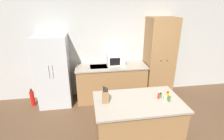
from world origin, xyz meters
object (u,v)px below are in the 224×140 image
Objects in this scene: pantry_cabinet at (159,58)px; spice_bottle_tall_dark at (165,97)px; spice_bottle_pale_salt at (168,95)px; spice_bottle_short_red at (159,95)px; spice_bottle_amber_oil at (169,98)px; knife_block at (105,97)px; fire_extinguisher at (32,98)px; refrigerator at (54,71)px; spice_bottle_green_herb at (160,95)px; microwave at (116,59)px.

pantry_cabinet is 18.00× the size of spice_bottle_tall_dark.
spice_bottle_tall_dark is 0.99× the size of spice_bottle_pale_salt.
spice_bottle_short_red is 1.00× the size of spice_bottle_amber_oil.
knife_block is 2.12× the size of spice_bottle_amber_oil.
pantry_cabinet is at bearing 1.66° from fire_extinguisher.
refrigerator is 2.80m from spice_bottle_amber_oil.
spice_bottle_amber_oil is 0.13m from spice_bottle_pale_salt.
knife_block is at bearing -56.35° from refrigerator.
refrigerator reaches higher than spice_bottle_green_herb.
refrigerator reaches higher than spice_bottle_tall_dark.
spice_bottle_amber_oil is at bearing -103.60° from spice_bottle_pale_salt.
spice_bottle_pale_salt is at bearing 76.40° from spice_bottle_amber_oil.
refrigerator is 14.87× the size of spice_bottle_tall_dark.
refrigerator is 11.88× the size of spice_bottle_short_red.
knife_block is at bearing 179.93° from spice_bottle_pale_salt.
spice_bottle_tall_dark is (-0.62, -1.76, -0.12)m from pantry_cabinet.
pantry_cabinet is at bearing 67.13° from spice_bottle_short_red.
spice_bottle_green_herb is 3.17m from fire_extinguisher.
microwave is at bearing 109.40° from spice_bottle_pale_salt.
microwave is 3.68× the size of spice_bottle_pale_salt.
pantry_cabinet reaches higher than fire_extinguisher.
refrigerator is 3.77× the size of fire_extinguisher.
spice_bottle_short_red is (-0.71, -1.69, -0.11)m from pantry_cabinet.
spice_bottle_short_red and spice_bottle_amber_oil have the same top height.
spice_bottle_green_herb is at bearing 39.91° from spice_bottle_short_red.
knife_block is at bearing -177.93° from spice_bottle_green_herb.
spice_bottle_short_red is at bearing 142.88° from spice_bottle_tall_dark.
spice_bottle_green_herb is at bearing -111.92° from pantry_cabinet.
spice_bottle_tall_dark is 0.07m from spice_bottle_amber_oil.
microwave is at bearing 4.77° from fire_extinguisher.
spice_bottle_tall_dark is 0.11m from spice_bottle_pale_salt.
spice_bottle_pale_salt is (0.17, 0.00, -0.01)m from spice_bottle_short_red.
refrigerator reaches higher than microwave.
spice_bottle_green_herb is at bearing 118.35° from spice_bottle_amber_oil.
spice_bottle_tall_dark is 0.80× the size of spice_bottle_amber_oil.
spice_bottle_green_herb is at bearing -30.13° from fire_extinguisher.
spice_bottle_amber_oil is (0.04, -0.05, 0.01)m from spice_bottle_tall_dark.
spice_bottle_short_red is 0.18m from spice_bottle_amber_oil.
knife_block is 3.75× the size of spice_bottle_green_herb.
pantry_cabinet reaches higher than spice_bottle_pale_salt.
spice_bottle_short_red is 0.32× the size of fire_extinguisher.
spice_bottle_short_red is (2.03, -1.65, 0.08)m from refrigerator.
spice_bottle_pale_salt is 0.26× the size of fire_extinguisher.
fire_extinguisher is (-2.79, 1.59, -0.74)m from spice_bottle_pale_salt.
spice_bottle_short_red is 1.24× the size of spice_bottle_pale_salt.
spice_bottle_short_red is at bearing -112.87° from pantry_cabinet.
spice_bottle_amber_oil reaches higher than fire_extinguisher.
spice_bottle_tall_dark is at bearing -4.18° from knife_block.
pantry_cabinet is at bearing -4.14° from microwave.
spice_bottle_amber_oil is 0.19m from spice_bottle_green_herb.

